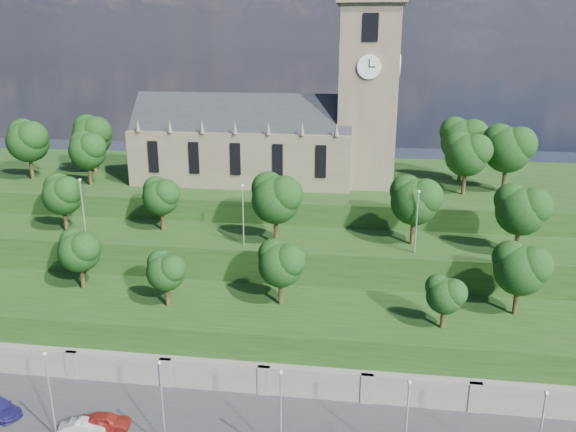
# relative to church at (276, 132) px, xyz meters

# --- Properties ---
(promenade) EXTENTS (160.00, 12.00, 2.00)m
(promenade) POSITION_rel_church_xyz_m (-0.79, -39.98, -21.52)
(promenade) COLOR #2D2D30
(promenade) RESTS_ON ground
(retaining_wall) EXTENTS (160.00, 2.10, 5.00)m
(retaining_wall) POSITION_rel_church_xyz_m (-0.79, -34.01, -20.02)
(retaining_wall) COLOR slate
(retaining_wall) RESTS_ON ground
(embankment_lower) EXTENTS (160.00, 12.00, 8.00)m
(embankment_lower) POSITION_rel_church_xyz_m (-0.79, -27.98, -18.52)
(embankment_lower) COLOR #193812
(embankment_lower) RESTS_ON ground
(embankment_upper) EXTENTS (160.00, 10.00, 12.00)m
(embankment_upper) POSITION_rel_church_xyz_m (-0.79, -16.98, -16.52)
(embankment_upper) COLOR #193812
(embankment_upper) RESTS_ON ground
(hilltop) EXTENTS (160.00, 32.00, 15.00)m
(hilltop) POSITION_rel_church_xyz_m (-0.79, 4.02, -15.02)
(hilltop) COLOR #193812
(hilltop) RESTS_ON ground
(church) EXTENTS (38.60, 12.35, 27.60)m
(church) POSITION_rel_church_xyz_m (0.00, 0.00, 0.00)
(church) COLOR brown
(church) RESTS_ON hilltop
(trees_lower) EXTENTS (63.96, 8.51, 7.81)m
(trees_lower) POSITION_rel_church_xyz_m (3.25, -27.36, -9.85)
(trees_lower) COLOR #332613
(trees_lower) RESTS_ON embankment_lower
(trees_upper) EXTENTS (60.74, 8.21, 8.63)m
(trees_upper) POSITION_rel_church_xyz_m (6.30, -17.96, -5.05)
(trees_upper) COLOR #332613
(trees_upper) RESTS_ON embankment_upper
(trees_hilltop) EXTENTS (76.60, 15.86, 9.57)m
(trees_hilltop) POSITION_rel_church_xyz_m (0.92, -1.17, -1.34)
(trees_hilltop) COLOR #332613
(trees_hilltop) RESTS_ON hilltop
(lamp_posts_promenade) EXTENTS (60.36, 0.36, 8.43)m
(lamp_posts_promenade) POSITION_rel_church_xyz_m (-2.79, -43.48, -15.69)
(lamp_posts_promenade) COLOR #B2B2B7
(lamp_posts_promenade) RESTS_ON promenade
(lamp_posts_upper) EXTENTS (40.36, 0.36, 7.46)m
(lamp_posts_upper) POSITION_rel_church_xyz_m (-0.79, -19.98, -6.19)
(lamp_posts_upper) COLOR #B2B2B7
(lamp_posts_upper) RESTS_ON embankment_upper
(car_left) EXTENTS (4.61, 2.34, 1.50)m
(car_left) POSITION_rel_church_xyz_m (-8.91, -41.84, -19.77)
(car_left) COLOR maroon
(car_left) RESTS_ON promenade
(car_middle) EXTENTS (4.22, 2.34, 1.32)m
(car_middle) POSITION_rel_church_xyz_m (-10.65, -42.75, -19.86)
(car_middle) COLOR #9C9CA1
(car_middle) RESTS_ON promenade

